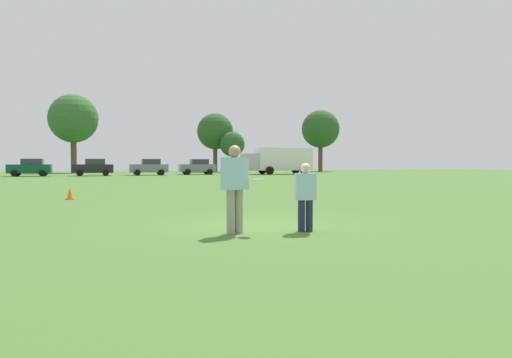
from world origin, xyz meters
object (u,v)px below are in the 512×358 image
object	(u,v)px
parked_car_center	(30,167)
box_truck	(278,160)
traffic_cone	(70,194)
parked_car_far_right	(198,167)
player_defender	(305,193)
parked_car_mid_right	(93,167)
frisbee	(258,180)
player_thrower	(235,184)
parked_car_near_right	(149,167)

from	to	relation	value
parked_car_center	box_truck	size ratio (longest dim) A/B	0.50
traffic_cone	parked_car_center	world-z (taller)	parked_car_center
box_truck	parked_car_far_right	bearing A→B (deg)	168.73
traffic_cone	parked_car_center	bearing A→B (deg)	97.99
player_defender	parked_car_mid_right	distance (m)	44.99
frisbee	traffic_cone	bearing A→B (deg)	109.98
parked_car_far_right	box_truck	distance (m)	9.76
player_thrower	traffic_cone	xyz separation A→B (m)	(-3.47, 10.71, -0.79)
traffic_cone	player_thrower	bearing A→B (deg)	-72.04
player_thrower	parked_car_mid_right	xyz separation A→B (m)	(-2.09, 44.60, -0.10)
player_defender	frisbee	world-z (taller)	player_defender
player_defender	parked_car_center	distance (m)	46.38
parked_car_far_right	box_truck	world-z (taller)	box_truck
parked_car_near_right	parked_car_far_right	size ratio (longest dim) A/B	1.00
player_thrower	parked_car_mid_right	world-z (taller)	parked_car_mid_right
frisbee	parked_car_mid_right	xyz separation A→B (m)	(-2.55, 44.72, -0.18)
parked_car_center	player_defender	bearing A→B (deg)	-77.83
frisbee	parked_car_near_right	xyz separation A→B (m)	(3.39, 45.15, -0.18)
parked_car_center	parked_car_near_right	bearing A→B (deg)	-0.24
parked_car_far_right	box_truck	xyz separation A→B (m)	(9.54, -1.90, 0.83)
parked_car_mid_right	traffic_cone	bearing A→B (deg)	-92.34
parked_car_mid_right	box_truck	world-z (taller)	box_truck
player_defender	frisbee	xyz separation A→B (m)	(-1.02, 0.13, 0.30)
parked_car_near_right	player_thrower	bearing A→B (deg)	-94.90
frisbee	box_truck	world-z (taller)	box_truck
parked_car_mid_right	frisbee	bearing A→B (deg)	-86.73
player_defender	player_thrower	bearing A→B (deg)	170.50
player_thrower	frisbee	bearing A→B (deg)	-14.38
traffic_cone	parked_car_near_right	size ratio (longest dim) A/B	0.11
parked_car_mid_right	parked_car_near_right	distance (m)	5.96
parked_car_far_right	box_truck	bearing A→B (deg)	-11.27
parked_car_mid_right	player_thrower	bearing A→B (deg)	-87.32
traffic_cone	parked_car_near_right	distance (m)	35.10
parked_car_center	parked_car_near_right	xyz separation A→B (m)	(12.15, -0.05, 0.00)
parked_car_near_right	box_truck	xyz separation A→B (m)	(15.33, -0.91, 0.83)
parked_car_center	player_thrower	bearing A→B (deg)	-79.57
parked_car_center	box_truck	xyz separation A→B (m)	(27.48, -0.96, 0.83)
box_truck	player_defender	bearing A→B (deg)	-111.75
player_thrower	box_truck	xyz separation A→B (m)	(19.19, 44.13, 0.73)
player_thrower	frisbee	world-z (taller)	player_thrower
frisbee	parked_car_mid_right	bearing A→B (deg)	93.27
player_thrower	parked_car_far_right	world-z (taller)	parked_car_far_right
player_thrower	parked_car_near_right	world-z (taller)	parked_car_near_right
traffic_cone	parked_car_near_right	world-z (taller)	parked_car_near_right
parked_car_near_right	box_truck	world-z (taller)	box_truck
parked_car_mid_right	parked_car_near_right	world-z (taller)	same
player_thrower	player_defender	world-z (taller)	player_thrower
parked_car_center	parked_car_far_right	xyz separation A→B (m)	(17.94, 0.94, 0.00)
parked_car_near_right	box_truck	size ratio (longest dim) A/B	0.50
parked_car_mid_right	parked_car_far_right	size ratio (longest dim) A/B	1.00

